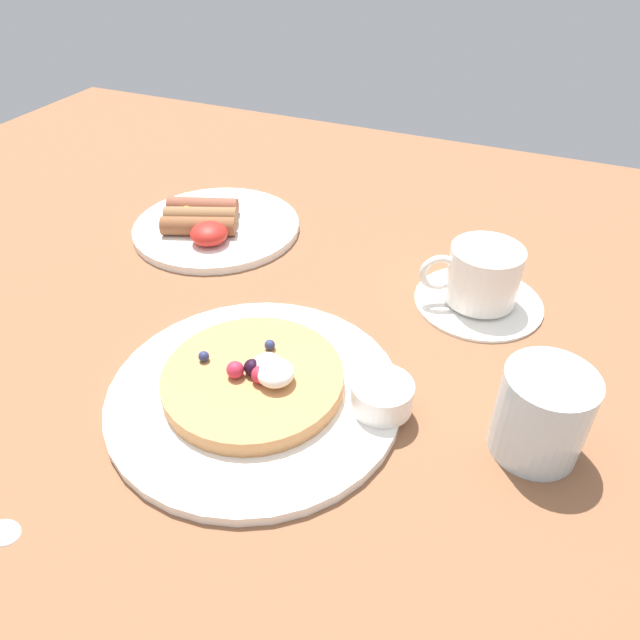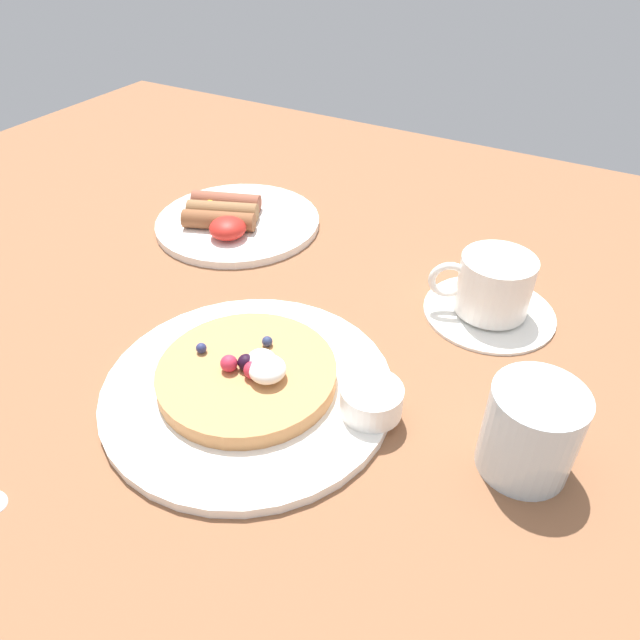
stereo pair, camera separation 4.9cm
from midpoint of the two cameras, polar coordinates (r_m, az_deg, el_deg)
name	(u,v)px [view 2 (the right image)]	position (r cm, az deg, el deg)	size (l,w,h in cm)	color
ground_plane	(270,370)	(60.60, -2.57, -4.99)	(159.85, 133.77, 3.00)	brown
pancake_plate	(249,388)	(55.89, -4.49, -6.77)	(27.49, 27.49, 1.05)	white
pancake_with_berries	(248,373)	(55.12, -4.51, -5.32)	(16.92, 16.92, 3.75)	#C8854D
syrup_ramekin	(371,399)	(52.46, 7.72, -7.79)	(5.61, 5.61, 2.74)	white
breakfast_plate	(238,222)	(82.71, -6.31, 9.41)	(22.53, 22.53, 1.06)	white
fried_breakfast	(222,214)	(81.39, -7.80, 10.14)	(12.49, 11.55, 2.86)	brown
coffee_saucer	(489,311)	(68.65, 18.13, 0.78)	(14.50, 14.50, 0.73)	white
coffee_cup	(493,283)	(66.54, 18.60, 3.34)	(10.69, 8.00, 6.46)	white
water_glass	(531,431)	(51.12, 22.50, -10.08)	(7.55, 7.55, 8.18)	silver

